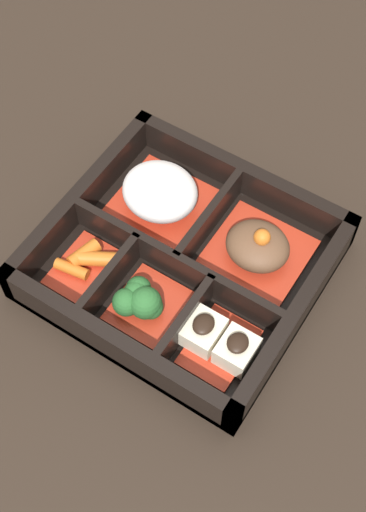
{
  "coord_description": "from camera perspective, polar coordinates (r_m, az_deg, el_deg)",
  "views": [
    {
      "loc": [
        0.2,
        -0.31,
        0.62
      ],
      "look_at": [
        0.0,
        0.0,
        0.03
      ],
      "focal_mm": 50.0,
      "sensor_mm": 36.0,
      "label": 1
    }
  ],
  "objects": [
    {
      "name": "bowl_greens",
      "position": [
        0.67,
        -3.3,
        -3.65
      ],
      "size": [
        0.07,
        0.07,
        0.04
      ],
      "color": "#B22D19",
      "rests_on": "bento_base"
    },
    {
      "name": "bento_rim",
      "position": [
        0.7,
        -0.18,
        -0.3
      ],
      "size": [
        0.26,
        0.24,
        0.05
      ],
      "color": "black",
      "rests_on": "ground_plane"
    },
    {
      "name": "bowl_tofu",
      "position": [
        0.66,
        2.95,
        -6.88
      ],
      "size": [
        0.07,
        0.07,
        0.04
      ],
      "color": "#B22D19",
      "rests_on": "bento_base"
    },
    {
      "name": "bowl_stew",
      "position": [
        0.71,
        5.96,
        0.6
      ],
      "size": [
        0.09,
        0.1,
        0.05
      ],
      "color": "#B22D19",
      "rests_on": "bento_base"
    },
    {
      "name": "bento_base",
      "position": [
        0.72,
        0.0,
        -0.84
      ],
      "size": [
        0.26,
        0.24,
        0.01
      ],
      "color": "black",
      "rests_on": "ground_plane"
    },
    {
      "name": "ground_plane",
      "position": [
        0.72,
        0.0,
        -1.04
      ],
      "size": [
        3.0,
        3.0,
        0.0
      ],
      "primitive_type": "plane",
      "color": "black"
    },
    {
      "name": "bowl_rice",
      "position": [
        0.73,
        -1.85,
        5.0
      ],
      "size": [
        0.09,
        0.1,
        0.05
      ],
      "color": "#B22D19",
      "rests_on": "bento_base"
    },
    {
      "name": "bowl_carrots",
      "position": [
        0.71,
        -7.83,
        -0.61
      ],
      "size": [
        0.06,
        0.07,
        0.02
      ],
      "color": "#B22D19",
      "rests_on": "bento_base"
    }
  ]
}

